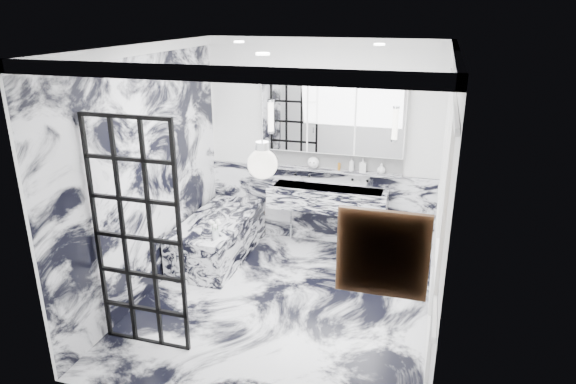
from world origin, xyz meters
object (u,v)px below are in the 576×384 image
(trough_sink, at_px, (327,198))
(mirror_cabinet, at_px, (332,116))
(crittall_door, at_px, (137,238))
(bathtub, at_px, (219,237))

(trough_sink, height_order, mirror_cabinet, mirror_cabinet)
(crittall_door, distance_m, bathtub, 2.13)
(crittall_door, relative_size, mirror_cabinet, 1.20)
(trough_sink, relative_size, mirror_cabinet, 0.84)
(mirror_cabinet, height_order, bathtub, mirror_cabinet)
(trough_sink, xyz_separation_m, mirror_cabinet, (-0.00, 0.17, 1.09))
(bathtub, bearing_deg, mirror_cabinet, 32.06)
(crittall_door, bearing_deg, mirror_cabinet, 66.11)
(crittall_door, distance_m, mirror_cabinet, 3.12)
(mirror_cabinet, bearing_deg, bathtub, -147.94)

